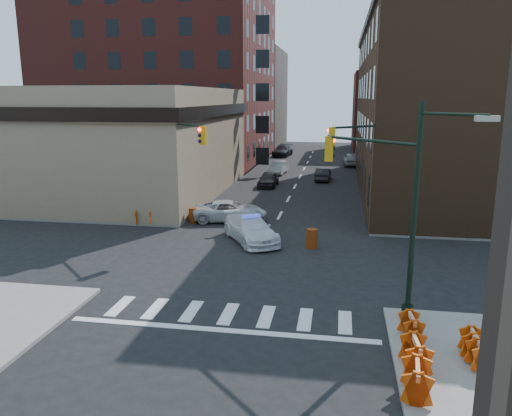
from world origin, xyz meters
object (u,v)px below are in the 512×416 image
(barricade_se_a, at_px, (411,327))
(police_car, at_px, (251,229))
(parked_car_wnear, at_px, (268,179))
(pedestrian_b, at_px, (139,209))
(parked_car_wfar, at_px, (279,168))
(barricade_nw_a, at_px, (168,210))
(barrel_road, at_px, (312,239))
(pedestrian_a, at_px, (131,199))
(parked_car_enear, at_px, (323,174))
(barrel_bank, at_px, (193,215))
(pickup, at_px, (230,211))

(barricade_se_a, bearing_deg, police_car, 29.46)
(parked_car_wnear, bearing_deg, police_car, -83.69)
(pedestrian_b, bearing_deg, barricade_se_a, -32.43)
(parked_car_wfar, bearing_deg, barricade_se_a, -70.50)
(police_car, bearing_deg, barricade_nw_a, 114.57)
(barrel_road, bearing_deg, pedestrian_a, 155.16)
(parked_car_wnear, xyz_separation_m, pedestrian_a, (-8.10, -12.93, 0.43))
(barrel_road, distance_m, barricade_se_a, 11.23)
(parked_car_wnear, height_order, parked_car_enear, parked_car_wnear)
(barricade_se_a, height_order, barricade_nw_a, barricade_nw_a)
(pedestrian_a, relative_size, barrel_road, 1.76)
(police_car, height_order, barricade_se_a, police_car)
(parked_car_wnear, bearing_deg, parked_car_wfar, 91.32)
(police_car, bearing_deg, pedestrian_b, 129.73)
(pedestrian_a, relative_size, barrel_bank, 1.88)
(barricade_nw_a, bearing_deg, barrel_road, -36.90)
(parked_car_wfar, bearing_deg, pickup, -85.99)
(pickup, bearing_deg, parked_car_enear, -28.05)
(police_car, bearing_deg, parked_car_enear, 50.14)
(parked_car_wfar, xyz_separation_m, barricade_se_a, (9.21, -37.62, -0.11))
(parked_car_enear, height_order, pedestrian_b, pedestrian_b)
(barrel_bank, bearing_deg, parked_car_wfar, 82.47)
(barrel_bank, xyz_separation_m, barricade_nw_a, (-2.06, 0.82, 0.10))
(barrel_road, distance_m, barrel_bank, 9.33)
(police_car, xyz_separation_m, parked_car_wnear, (-1.60, 18.34, -0.05))
(pedestrian_a, height_order, barricade_nw_a, pedestrian_a)
(police_car, distance_m, pedestrian_a, 11.12)
(barrel_bank, bearing_deg, pedestrian_a, 161.36)
(pickup, relative_size, parked_car_wfar, 1.21)
(barricade_se_a, bearing_deg, pedestrian_a, 41.46)
(parked_car_enear, bearing_deg, barrel_road, 93.70)
(barrel_bank, relative_size, barricade_nw_a, 0.84)
(parked_car_enear, distance_m, barrel_road, 23.33)
(police_car, xyz_separation_m, barrel_road, (3.60, -0.74, -0.19))
(parked_car_enear, relative_size, barricade_nw_a, 3.15)
(barrel_road, height_order, barricade_nw_a, barrel_road)
(pedestrian_a, bearing_deg, pickup, -6.59)
(police_car, bearing_deg, parked_car_wnear, 63.68)
(police_car, bearing_deg, barrel_road, -42.98)
(parked_car_wnear, xyz_separation_m, parked_car_enear, (5.00, 4.25, -0.05))
(parked_car_wnear, relative_size, parked_car_wfar, 0.98)
(parked_car_enear, distance_m, pedestrian_b, 22.90)
(pedestrian_b, relative_size, barrel_bank, 1.71)
(parked_car_wnear, bearing_deg, pedestrian_b, -111.18)
(police_car, distance_m, parked_car_wfar, 26.43)
(pedestrian_a, height_order, barricade_se_a, pedestrian_a)
(pickup, xyz_separation_m, parked_car_wnear, (0.66, 13.73, -0.01))
(parked_car_wnear, relative_size, pedestrian_b, 2.30)
(parked_car_wfar, bearing_deg, police_car, -80.79)
(parked_car_wnear, distance_m, barricade_se_a, 30.97)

